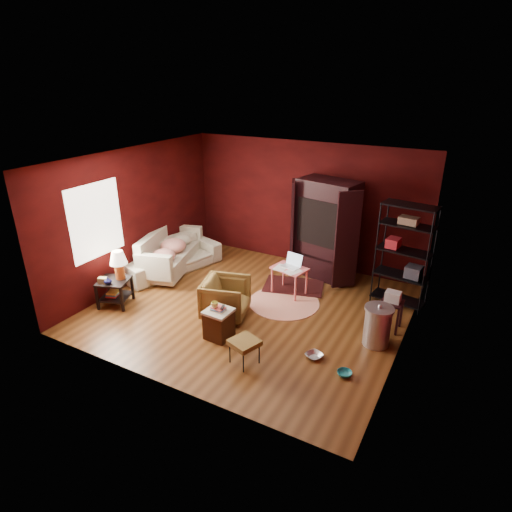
{
  "coord_description": "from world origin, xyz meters",
  "views": [
    {
      "loc": [
        3.5,
        -6.19,
        4.1
      ],
      "look_at": [
        0.0,
        0.2,
        1.0
      ],
      "focal_mm": 30.0,
      "sensor_mm": 36.0,
      "label": 1
    }
  ],
  "objects_px": {
    "armchair": "(226,296)",
    "wire_shelving": "(405,252)",
    "tv_armoire": "(325,228)",
    "sofa": "(170,252)",
    "hamper": "(219,323)",
    "laptop_desk": "(290,270)",
    "side_table": "(116,273)"
  },
  "relations": [
    {
      "from": "side_table",
      "to": "wire_shelving",
      "type": "relative_size",
      "value": 0.54
    },
    {
      "from": "side_table",
      "to": "wire_shelving",
      "type": "bearing_deg",
      "value": 28.38
    },
    {
      "from": "side_table",
      "to": "hamper",
      "type": "height_order",
      "value": "side_table"
    },
    {
      "from": "laptop_desk",
      "to": "wire_shelving",
      "type": "bearing_deg",
      "value": 28.85
    },
    {
      "from": "tv_armoire",
      "to": "laptop_desk",
      "type": "bearing_deg",
      "value": -92.76
    },
    {
      "from": "sofa",
      "to": "hamper",
      "type": "height_order",
      "value": "sofa"
    },
    {
      "from": "hamper",
      "to": "tv_armoire",
      "type": "distance_m",
      "value": 3.31
    },
    {
      "from": "sofa",
      "to": "tv_armoire",
      "type": "relative_size",
      "value": 1.07
    },
    {
      "from": "wire_shelving",
      "to": "sofa",
      "type": "bearing_deg",
      "value": -161.69
    },
    {
      "from": "sofa",
      "to": "side_table",
      "type": "height_order",
      "value": "side_table"
    },
    {
      "from": "armchair",
      "to": "wire_shelving",
      "type": "distance_m",
      "value": 3.4
    },
    {
      "from": "armchair",
      "to": "wire_shelving",
      "type": "bearing_deg",
      "value": -69.74
    },
    {
      "from": "hamper",
      "to": "laptop_desk",
      "type": "xyz_separation_m",
      "value": [
        0.38,
        2.0,
        0.24
      ]
    },
    {
      "from": "tv_armoire",
      "to": "wire_shelving",
      "type": "bearing_deg",
      "value": -4.52
    },
    {
      "from": "hamper",
      "to": "tv_armoire",
      "type": "bearing_deg",
      "value": 77.89
    },
    {
      "from": "side_table",
      "to": "laptop_desk",
      "type": "relative_size",
      "value": 1.31
    },
    {
      "from": "side_table",
      "to": "armchair",
      "type": "bearing_deg",
      "value": 16.14
    },
    {
      "from": "sofa",
      "to": "laptop_desk",
      "type": "height_order",
      "value": "sofa"
    },
    {
      "from": "armchair",
      "to": "tv_armoire",
      "type": "bearing_deg",
      "value": -36.9
    },
    {
      "from": "laptop_desk",
      "to": "side_table",
      "type": "bearing_deg",
      "value": -132.31
    },
    {
      "from": "sofa",
      "to": "hamper",
      "type": "distance_m",
      "value": 3.0
    },
    {
      "from": "armchair",
      "to": "laptop_desk",
      "type": "bearing_deg",
      "value": -41.79
    },
    {
      "from": "armchair",
      "to": "hamper",
      "type": "height_order",
      "value": "armchair"
    },
    {
      "from": "armchair",
      "to": "side_table",
      "type": "height_order",
      "value": "side_table"
    },
    {
      "from": "laptop_desk",
      "to": "wire_shelving",
      "type": "xyz_separation_m",
      "value": [
        2.03,
        0.61,
        0.58
      ]
    },
    {
      "from": "armchair",
      "to": "wire_shelving",
      "type": "relative_size",
      "value": 0.4
    },
    {
      "from": "sofa",
      "to": "hamper",
      "type": "xyz_separation_m",
      "value": [
        2.44,
        -1.75,
        -0.17
      ]
    },
    {
      "from": "side_table",
      "to": "wire_shelving",
      "type": "height_order",
      "value": "wire_shelving"
    },
    {
      "from": "sofa",
      "to": "tv_armoire",
      "type": "distance_m",
      "value": 3.47
    },
    {
      "from": "laptop_desk",
      "to": "wire_shelving",
      "type": "height_order",
      "value": "wire_shelving"
    },
    {
      "from": "wire_shelving",
      "to": "tv_armoire",
      "type": "bearing_deg",
      "value": 171.72
    },
    {
      "from": "armchair",
      "to": "side_table",
      "type": "xyz_separation_m",
      "value": [
        -2.06,
        -0.6,
        0.25
      ]
    }
  ]
}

